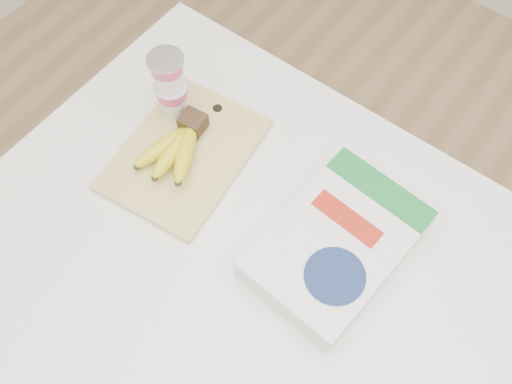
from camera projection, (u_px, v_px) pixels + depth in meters
room at (316, 192)px, 0.67m from camera, size 4.00×4.00×4.00m
table at (284, 358)px, 1.43m from camera, size 1.29×0.86×0.96m
cutting_board at (185, 154)px, 1.14m from camera, size 0.27×0.34×0.02m
bananas at (177, 146)px, 1.12m from camera, size 0.13×0.18×0.06m
yogurt_stack at (170, 85)px, 1.11m from camera, size 0.07×0.07×0.17m
cereal_box at (336, 245)px, 1.02m from camera, size 0.23×0.33×0.07m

